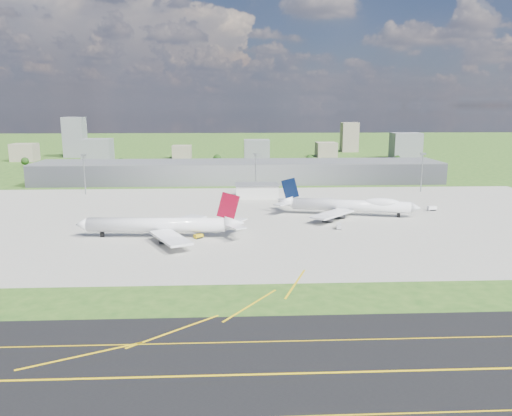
{
  "coord_description": "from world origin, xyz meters",
  "views": [
    {
      "loc": [
        -4.91,
        -206.85,
        56.3
      ],
      "look_at": [
        5.85,
        22.93,
        9.0
      ],
      "focal_mm": 35.0,
      "sensor_mm": 36.0,
      "label": 1
    }
  ],
  "objects_px": {
    "airliner_blue_quad": "(350,206)",
    "van_white_far": "(432,209)",
    "van_white_near": "(339,226)",
    "tug_yellow": "(198,236)",
    "airliner_red_twin": "(163,225)"
  },
  "relations": [
    {
      "from": "airliner_blue_quad",
      "to": "tug_yellow",
      "type": "xyz_separation_m",
      "value": [
        -76.14,
        -42.56,
        -4.37
      ]
    },
    {
      "from": "airliner_blue_quad",
      "to": "tug_yellow",
      "type": "distance_m",
      "value": 87.34
    },
    {
      "from": "airliner_blue_quad",
      "to": "van_white_far",
      "type": "bearing_deg",
      "value": 25.3
    },
    {
      "from": "van_white_near",
      "to": "van_white_far",
      "type": "xyz_separation_m",
      "value": [
        59.46,
        38.52,
        -0.04
      ]
    },
    {
      "from": "tug_yellow",
      "to": "van_white_near",
      "type": "height_order",
      "value": "van_white_near"
    },
    {
      "from": "tug_yellow",
      "to": "van_white_far",
      "type": "height_order",
      "value": "van_white_far"
    },
    {
      "from": "tug_yellow",
      "to": "van_white_near",
      "type": "bearing_deg",
      "value": -26.16
    },
    {
      "from": "tug_yellow",
      "to": "van_white_far",
      "type": "relative_size",
      "value": 0.85
    },
    {
      "from": "airliner_blue_quad",
      "to": "van_white_near",
      "type": "xyz_separation_m",
      "value": [
        -11.97,
        -28.65,
        -4.04
      ]
    },
    {
      "from": "airliner_red_twin",
      "to": "van_white_near",
      "type": "relative_size",
      "value": 13.8
    },
    {
      "from": "van_white_near",
      "to": "tug_yellow",
      "type": "bearing_deg",
      "value": 113.25
    },
    {
      "from": "airliner_blue_quad",
      "to": "van_white_near",
      "type": "distance_m",
      "value": 31.31
    },
    {
      "from": "airliner_red_twin",
      "to": "van_white_far",
      "type": "xyz_separation_m",
      "value": [
        139.24,
        49.68,
        -4.12
      ]
    },
    {
      "from": "tug_yellow",
      "to": "airliner_blue_quad",
      "type": "bearing_deg",
      "value": -9.18
    },
    {
      "from": "tug_yellow",
      "to": "van_white_far",
      "type": "bearing_deg",
      "value": -15.4
    }
  ]
}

